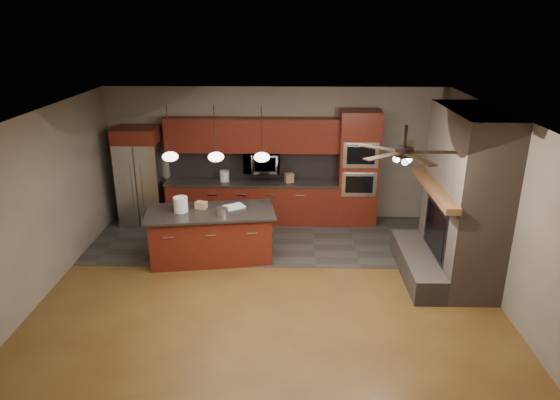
{
  "coord_description": "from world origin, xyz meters",
  "views": [
    {
      "loc": [
        0.33,
        -7.15,
        4.09
      ],
      "look_at": [
        0.15,
        0.6,
        1.26
      ],
      "focal_mm": 32.0,
      "sensor_mm": 36.0,
      "label": 1
    }
  ],
  "objects_px": {
    "microwave": "(262,162)",
    "white_bucket": "(181,204)",
    "refrigerator": "(141,176)",
    "counter_bucket": "(225,176)",
    "oven_tower": "(358,169)",
    "counter_box": "(289,178)",
    "paint_can": "(222,212)",
    "kitchen_island": "(211,235)",
    "cardboard_box": "(201,205)",
    "paint_tray": "(234,207)"
  },
  "relations": [
    {
      "from": "refrigerator",
      "to": "paint_tray",
      "type": "relative_size",
      "value": 5.89
    },
    {
      "from": "oven_tower",
      "to": "paint_can",
      "type": "xyz_separation_m",
      "value": [
        -2.54,
        -1.97,
        -0.2
      ]
    },
    {
      "from": "microwave",
      "to": "paint_can",
      "type": "bearing_deg",
      "value": -105.46
    },
    {
      "from": "white_bucket",
      "to": "paint_tray",
      "type": "distance_m",
      "value": 0.93
    },
    {
      "from": "refrigerator",
      "to": "paint_can",
      "type": "bearing_deg",
      "value": -44.38
    },
    {
      "from": "white_bucket",
      "to": "counter_bucket",
      "type": "height_order",
      "value": "white_bucket"
    },
    {
      "from": "refrigerator",
      "to": "counter_bucket",
      "type": "distance_m",
      "value": 1.73
    },
    {
      "from": "oven_tower",
      "to": "cardboard_box",
      "type": "distance_m",
      "value": 3.38
    },
    {
      "from": "kitchen_island",
      "to": "cardboard_box",
      "type": "height_order",
      "value": "cardboard_box"
    },
    {
      "from": "paint_tray",
      "to": "counter_bucket",
      "type": "height_order",
      "value": "counter_bucket"
    },
    {
      "from": "refrigerator",
      "to": "paint_can",
      "type": "distance_m",
      "value": 2.71
    },
    {
      "from": "refrigerator",
      "to": "paint_tray",
      "type": "distance_m",
      "value": 2.58
    },
    {
      "from": "paint_can",
      "to": "counter_bucket",
      "type": "xyz_separation_m",
      "value": [
        -0.22,
        1.98,
        0.02
      ]
    },
    {
      "from": "oven_tower",
      "to": "cardboard_box",
      "type": "bearing_deg",
      "value": -151.05
    },
    {
      "from": "refrigerator",
      "to": "paint_can",
      "type": "height_order",
      "value": "refrigerator"
    },
    {
      "from": "refrigerator",
      "to": "white_bucket",
      "type": "distance_m",
      "value": 2.1
    },
    {
      "from": "counter_box",
      "to": "paint_can",
      "type": "bearing_deg",
      "value": -141.88
    },
    {
      "from": "paint_can",
      "to": "microwave",
      "type": "bearing_deg",
      "value": 74.54
    },
    {
      "from": "kitchen_island",
      "to": "cardboard_box",
      "type": "relative_size",
      "value": 12.28
    },
    {
      "from": "oven_tower",
      "to": "refrigerator",
      "type": "bearing_deg",
      "value": -179.05
    },
    {
      "from": "microwave",
      "to": "counter_box",
      "type": "relative_size",
      "value": 3.84
    },
    {
      "from": "refrigerator",
      "to": "counter_box",
      "type": "relative_size",
      "value": 10.67
    },
    {
      "from": "kitchen_island",
      "to": "white_bucket",
      "type": "xyz_separation_m",
      "value": [
        -0.5,
        -0.04,
        0.59
      ]
    },
    {
      "from": "oven_tower",
      "to": "white_bucket",
      "type": "relative_size",
      "value": 8.96
    },
    {
      "from": "kitchen_island",
      "to": "paint_tray",
      "type": "height_order",
      "value": "paint_tray"
    },
    {
      "from": "cardboard_box",
      "to": "counter_bucket",
      "type": "xyz_separation_m",
      "value": [
        0.2,
        1.64,
        0.03
      ]
    },
    {
      "from": "microwave",
      "to": "paint_can",
      "type": "distance_m",
      "value": 2.13
    },
    {
      "from": "white_bucket",
      "to": "counter_bucket",
      "type": "xyz_separation_m",
      "value": [
        0.53,
        1.8,
        -0.04
      ]
    },
    {
      "from": "oven_tower",
      "to": "paint_can",
      "type": "bearing_deg",
      "value": -142.13
    },
    {
      "from": "oven_tower",
      "to": "kitchen_island",
      "type": "bearing_deg",
      "value": -147.65
    },
    {
      "from": "refrigerator",
      "to": "kitchen_island",
      "type": "distance_m",
      "value": 2.45
    },
    {
      "from": "oven_tower",
      "to": "white_bucket",
      "type": "bearing_deg",
      "value": -151.3
    },
    {
      "from": "microwave",
      "to": "paint_tray",
      "type": "distance_m",
      "value": 1.73
    },
    {
      "from": "paint_can",
      "to": "oven_tower",
      "type": "bearing_deg",
      "value": 37.87
    },
    {
      "from": "paint_can",
      "to": "paint_tray",
      "type": "xyz_separation_m",
      "value": [
        0.15,
        0.39,
        -0.05
      ]
    },
    {
      "from": "kitchen_island",
      "to": "paint_tray",
      "type": "xyz_separation_m",
      "value": [
        0.4,
        0.18,
        0.47
      ]
    },
    {
      "from": "oven_tower",
      "to": "microwave",
      "type": "distance_m",
      "value": 1.98
    },
    {
      "from": "microwave",
      "to": "white_bucket",
      "type": "distance_m",
      "value": 2.28
    },
    {
      "from": "cardboard_box",
      "to": "counter_box",
      "type": "xyz_separation_m",
      "value": [
        1.55,
        1.59,
        0.01
      ]
    },
    {
      "from": "paint_can",
      "to": "counter_bucket",
      "type": "height_order",
      "value": "counter_bucket"
    },
    {
      "from": "paint_tray",
      "to": "cardboard_box",
      "type": "relative_size",
      "value": 1.81
    },
    {
      "from": "microwave",
      "to": "counter_bucket",
      "type": "height_order",
      "value": "microwave"
    },
    {
      "from": "oven_tower",
      "to": "cardboard_box",
      "type": "relative_size",
      "value": 12.44
    },
    {
      "from": "refrigerator",
      "to": "counter_bucket",
      "type": "xyz_separation_m",
      "value": [
        1.72,
        0.08,
        -0.01
      ]
    },
    {
      "from": "kitchen_island",
      "to": "oven_tower",
      "type": "bearing_deg",
      "value": 23.97
    },
    {
      "from": "oven_tower",
      "to": "microwave",
      "type": "xyz_separation_m",
      "value": [
        -1.98,
        0.06,
        0.11
      ]
    },
    {
      "from": "kitchen_island",
      "to": "paint_tray",
      "type": "bearing_deg",
      "value": 16.02
    },
    {
      "from": "kitchen_island",
      "to": "paint_can",
      "type": "height_order",
      "value": "paint_can"
    },
    {
      "from": "cardboard_box",
      "to": "counter_bucket",
      "type": "distance_m",
      "value": 1.66
    },
    {
      "from": "microwave",
      "to": "paint_can",
      "type": "height_order",
      "value": "microwave"
    }
  ]
}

